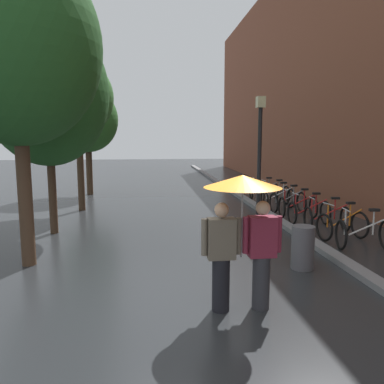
# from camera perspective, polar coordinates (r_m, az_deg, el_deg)

# --- Properties ---
(ground_plane) EXTENTS (80.00, 80.00, 0.00)m
(ground_plane) POSITION_cam_1_polar(r_m,az_deg,el_deg) (6.20, 0.34, -16.00)
(ground_plane) COLOR #26282B
(kerb_strip) EXTENTS (0.30, 36.00, 0.12)m
(kerb_strip) POSITION_cam_1_polar(r_m,az_deg,el_deg) (16.28, 7.36, -0.65)
(kerb_strip) COLOR slate
(kerb_strip) RESTS_ON ground
(street_tree_0) EXTENTS (3.19, 3.19, 6.10)m
(street_tree_0) POSITION_cam_1_polar(r_m,az_deg,el_deg) (8.23, -25.06, 19.24)
(street_tree_0) COLOR #473323
(street_tree_0) RESTS_ON ground
(street_tree_1) EXTENTS (3.12, 3.12, 5.56)m
(street_tree_1) POSITION_cam_1_polar(r_m,az_deg,el_deg) (10.65, -21.01, 13.77)
(street_tree_1) COLOR #473323
(street_tree_1) RESTS_ON ground
(street_tree_2) EXTENTS (2.43, 2.43, 5.20)m
(street_tree_2) POSITION_cam_1_polar(r_m,az_deg,el_deg) (13.80, -16.88, 13.38)
(street_tree_2) COLOR #473323
(street_tree_2) RESTS_ON ground
(street_tree_3) EXTENTS (2.67, 2.67, 4.76)m
(street_tree_3) POSITION_cam_1_polar(r_m,az_deg,el_deg) (17.56, -15.50, 10.40)
(street_tree_3) COLOR #473323
(street_tree_3) RESTS_ON ground
(parked_bicycle_0) EXTENTS (1.17, 0.85, 0.96)m
(parked_bicycle_0) POSITION_cam_1_polar(r_m,az_deg,el_deg) (9.50, 24.47, -5.75)
(parked_bicycle_0) COLOR black
(parked_bicycle_0) RESTS_ON ground
(parked_bicycle_1) EXTENTS (1.17, 0.84, 0.96)m
(parked_bicycle_1) POSITION_cam_1_polar(r_m,az_deg,el_deg) (10.21, 21.73, -4.66)
(parked_bicycle_1) COLOR black
(parked_bicycle_1) RESTS_ON ground
(parked_bicycle_2) EXTENTS (1.15, 0.81, 0.96)m
(parked_bicycle_2) POSITION_cam_1_polar(r_m,az_deg,el_deg) (10.92, 19.67, -3.74)
(parked_bicycle_2) COLOR black
(parked_bicycle_2) RESTS_ON ground
(parked_bicycle_3) EXTENTS (1.08, 0.70, 0.96)m
(parked_bicycle_3) POSITION_cam_1_polar(r_m,az_deg,el_deg) (11.62, 17.22, -2.93)
(parked_bicycle_3) COLOR black
(parked_bicycle_3) RESTS_ON ground
(parked_bicycle_4) EXTENTS (1.12, 0.76, 0.96)m
(parked_bicycle_4) POSITION_cam_1_polar(r_m,az_deg,el_deg) (12.46, 15.65, -2.14)
(parked_bicycle_4) COLOR black
(parked_bicycle_4) RESTS_ON ground
(parked_bicycle_5) EXTENTS (1.14, 0.79, 0.96)m
(parked_bicycle_5) POSITION_cam_1_polar(r_m,az_deg,el_deg) (13.31, 14.25, -1.44)
(parked_bicycle_5) COLOR black
(parked_bicycle_5) RESTS_ON ground
(parked_bicycle_6) EXTENTS (1.12, 0.77, 0.96)m
(parked_bicycle_6) POSITION_cam_1_polar(r_m,az_deg,el_deg) (14.06, 12.82, -0.89)
(parked_bicycle_6) COLOR black
(parked_bicycle_6) RESTS_ON ground
(parked_bicycle_7) EXTENTS (1.11, 0.75, 0.96)m
(parked_bicycle_7) POSITION_cam_1_polar(r_m,az_deg,el_deg) (14.90, 12.24, -0.37)
(parked_bicycle_7) COLOR black
(parked_bicycle_7) RESTS_ON ground
(parked_bicycle_8) EXTENTS (1.16, 0.82, 0.96)m
(parked_bicycle_8) POSITION_cam_1_polar(r_m,az_deg,el_deg) (15.68, 10.76, 0.10)
(parked_bicycle_8) COLOR black
(parked_bicycle_8) RESTS_ON ground
(couple_under_umbrella) EXTENTS (1.20, 1.12, 2.02)m
(couple_under_umbrella) POSITION_cam_1_polar(r_m,az_deg,el_deg) (5.54, 7.57, -4.29)
(couple_under_umbrella) COLOR black
(couple_under_umbrella) RESTS_ON ground
(street_lamp_post) EXTENTS (0.24, 0.24, 3.74)m
(street_lamp_post) POSITION_cam_1_polar(r_m,az_deg,el_deg) (11.49, 10.15, 6.43)
(street_lamp_post) COLOR black
(street_lamp_post) RESTS_ON ground
(litter_bin) EXTENTS (0.44, 0.44, 0.85)m
(litter_bin) POSITION_cam_1_polar(r_m,az_deg,el_deg) (7.74, 16.36, -8.02)
(litter_bin) COLOR #4C4C51
(litter_bin) RESTS_ON ground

